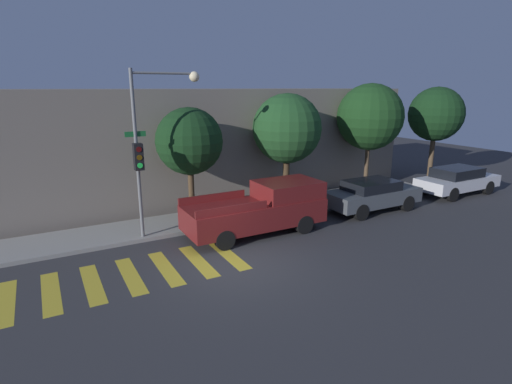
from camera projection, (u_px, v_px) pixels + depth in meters
name	position (u px, v px, depth m)	size (l,w,h in m)	color
ground_plane	(236.00, 265.00, 12.33)	(60.00, 60.00, 0.00)	#333335
sidewalk	(188.00, 222.00, 16.02)	(26.00, 2.34, 0.14)	gray
building_row	(154.00, 145.00, 19.24)	(26.00, 6.00, 5.23)	slate
crosswalk	(131.00, 276.00, 11.61)	(6.70, 2.60, 0.00)	gold
traffic_light_pole	(151.00, 135.00, 13.54)	(2.69, 0.56, 5.92)	slate
pickup_truck	(262.00, 208.00, 14.86)	(5.24, 1.98, 1.86)	maroon
sedan_near_corner	(372.00, 194.00, 17.50)	(4.36, 1.77, 1.39)	#4C5156
sedan_middle	(457.00, 180.00, 20.22)	(4.55, 1.77, 1.40)	silver
tree_near_corner	(189.00, 142.00, 15.65)	(2.65, 2.65, 4.58)	#4C3823
tree_midblock	(287.00, 129.00, 17.71)	(3.08, 3.08, 5.08)	#42301E
tree_far_end	(370.00, 117.00, 19.92)	(3.30, 3.30, 5.52)	brown
tree_behind_truck	(436.00, 114.00, 22.23)	(2.99, 2.99, 5.35)	brown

